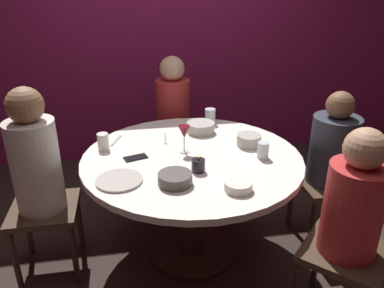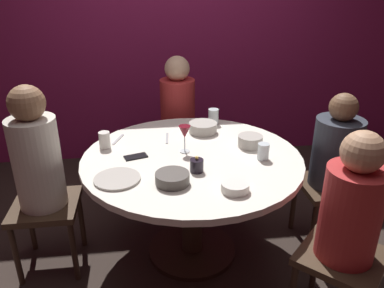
# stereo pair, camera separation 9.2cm
# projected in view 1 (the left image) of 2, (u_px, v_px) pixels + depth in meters

# --- Properties ---
(ground_plane) EXTENTS (8.00, 8.00, 0.00)m
(ground_plane) POSITION_uv_depth(u_px,v_px,m) (192.00, 251.00, 2.67)
(ground_plane) COLOR #2D231E
(back_wall) EXTENTS (6.00, 0.10, 2.60)m
(back_wall) POSITION_uv_depth(u_px,v_px,m) (162.00, 29.00, 3.65)
(back_wall) COLOR maroon
(back_wall) RESTS_ON ground
(dining_table) EXTENTS (1.37, 1.37, 0.74)m
(dining_table) POSITION_uv_depth(u_px,v_px,m) (192.00, 177.00, 2.43)
(dining_table) COLOR silver
(dining_table) RESTS_ON ground
(seated_diner_left) EXTENTS (0.40, 0.40, 1.23)m
(seated_diner_left) POSITION_uv_depth(u_px,v_px,m) (36.00, 166.00, 2.22)
(seated_diner_left) COLOR #3F2D1E
(seated_diner_left) RESTS_ON ground
(seated_diner_back) EXTENTS (0.40, 0.40, 1.18)m
(seated_diner_back) POSITION_uv_depth(u_px,v_px,m) (173.00, 110.00, 3.22)
(seated_diner_back) COLOR #3F2D1E
(seated_diner_back) RESTS_ON ground
(seated_diner_right) EXTENTS (0.40, 0.40, 1.11)m
(seated_diner_right) POSITION_uv_depth(u_px,v_px,m) (333.00, 152.00, 2.54)
(seated_diner_right) COLOR #3F2D1E
(seated_diner_right) RESTS_ON ground
(seated_diner_front_right) EXTENTS (0.57, 0.57, 1.15)m
(seated_diner_front_right) POSITION_uv_depth(u_px,v_px,m) (353.00, 211.00, 1.87)
(seated_diner_front_right) COLOR #3F2D1E
(seated_diner_front_right) RESTS_ON ground
(candle_holder) EXTENTS (0.08, 0.08, 0.10)m
(candle_holder) POSITION_uv_depth(u_px,v_px,m) (198.00, 165.00, 2.17)
(candle_holder) COLOR black
(candle_holder) RESTS_ON dining_table
(wine_glass) EXTENTS (0.08, 0.08, 0.18)m
(wine_glass) POSITION_uv_depth(u_px,v_px,m) (184.00, 133.00, 2.37)
(wine_glass) COLOR silver
(wine_glass) RESTS_ON dining_table
(dinner_plate) EXTENTS (0.26, 0.26, 0.01)m
(dinner_plate) POSITION_uv_depth(u_px,v_px,m) (119.00, 180.00, 2.07)
(dinner_plate) COLOR #B2ADA3
(dinner_plate) RESTS_ON dining_table
(cell_phone) EXTENTS (0.15, 0.11, 0.01)m
(cell_phone) POSITION_uv_depth(u_px,v_px,m) (136.00, 158.00, 2.34)
(cell_phone) COLOR black
(cell_phone) RESTS_ON dining_table
(bowl_serving_large) EXTENTS (0.20, 0.20, 0.07)m
(bowl_serving_large) POSITION_uv_depth(u_px,v_px,m) (201.00, 127.00, 2.72)
(bowl_serving_large) COLOR #B2ADA3
(bowl_serving_large) RESTS_ON dining_table
(bowl_salad_center) EXTENTS (0.19, 0.19, 0.06)m
(bowl_salad_center) POSITION_uv_depth(u_px,v_px,m) (175.00, 179.00, 2.04)
(bowl_salad_center) COLOR #4C4742
(bowl_salad_center) RESTS_ON dining_table
(bowl_small_white) EXTENTS (0.15, 0.15, 0.05)m
(bowl_small_white) POSITION_uv_depth(u_px,v_px,m) (238.00, 186.00, 1.99)
(bowl_small_white) COLOR silver
(bowl_small_white) RESTS_ON dining_table
(bowl_sauce_side) EXTENTS (0.16, 0.16, 0.07)m
(bowl_sauce_side) POSITION_uv_depth(u_px,v_px,m) (249.00, 140.00, 2.50)
(bowl_sauce_side) COLOR #B2ADA3
(bowl_sauce_side) RESTS_ON dining_table
(cup_near_candle) EXTENTS (0.07, 0.07, 0.10)m
(cup_near_candle) POSITION_uv_depth(u_px,v_px,m) (263.00, 150.00, 2.33)
(cup_near_candle) COLOR silver
(cup_near_candle) RESTS_ON dining_table
(cup_by_left_diner) EXTENTS (0.07, 0.07, 0.11)m
(cup_by_left_diner) POSITION_uv_depth(u_px,v_px,m) (103.00, 142.00, 2.44)
(cup_by_left_diner) COLOR silver
(cup_by_left_diner) RESTS_ON dining_table
(cup_by_right_diner) EXTENTS (0.08, 0.08, 0.12)m
(cup_by_right_diner) POSITION_uv_depth(u_px,v_px,m) (210.00, 116.00, 2.86)
(cup_by_right_diner) COLOR silver
(cup_by_right_diner) RESTS_ON dining_table
(fork_near_plate) EXTENTS (0.08, 0.17, 0.01)m
(fork_near_plate) POSITION_uv_depth(u_px,v_px,m) (116.00, 141.00, 2.58)
(fork_near_plate) COLOR #B7B7BC
(fork_near_plate) RESTS_ON dining_table
(knife_near_plate) EXTENTS (0.03, 0.18, 0.01)m
(knife_near_plate) POSITION_uv_depth(u_px,v_px,m) (165.00, 139.00, 2.61)
(knife_near_plate) COLOR #B7B7BC
(knife_near_plate) RESTS_ON dining_table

